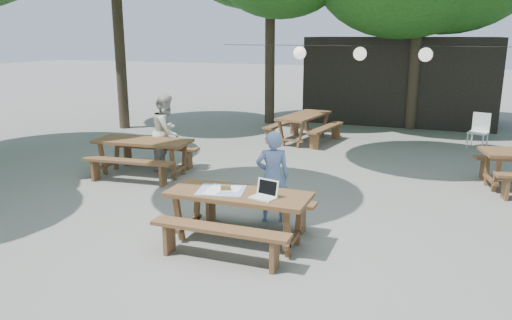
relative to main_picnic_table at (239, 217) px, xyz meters
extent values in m
plane|color=#60605C|center=(0.68, 1.05, -0.39)|extent=(80.00, 80.00, 0.00)
cube|color=black|center=(1.18, 11.55, 1.01)|extent=(6.00, 3.00, 2.80)
cube|color=brown|center=(0.00, 0.00, 0.33)|extent=(2.00, 0.80, 0.06)
cube|color=brown|center=(0.00, -0.65, 0.06)|extent=(1.90, 0.28, 0.05)
cube|color=brown|center=(0.00, 0.65, 0.06)|extent=(1.90, 0.28, 0.05)
cube|color=brown|center=(0.00, 0.00, -0.04)|extent=(1.70, 0.70, 0.69)
cube|color=brown|center=(-3.23, 2.59, 0.33)|extent=(2.06, 0.97, 0.06)
cube|color=brown|center=(-3.18, 1.94, 0.06)|extent=(1.92, 0.44, 0.05)
cube|color=brown|center=(-3.29, 3.24, 0.06)|extent=(1.92, 0.44, 0.05)
cube|color=brown|center=(-3.23, 2.59, -0.04)|extent=(1.75, 0.84, 0.69)
cube|color=brown|center=(-0.95, 7.02, 0.33)|extent=(1.13, 2.11, 0.06)
cube|color=brown|center=(-0.31, 6.91, 0.06)|extent=(0.60, 1.92, 0.05)
cube|color=brown|center=(-1.59, 7.13, 0.06)|extent=(0.60, 1.92, 0.05)
cube|color=brown|center=(-0.95, 7.02, -0.04)|extent=(0.98, 1.79, 0.69)
imported|color=#6D89C7|center=(0.18, 0.97, 0.34)|extent=(0.63, 0.53, 1.46)
imported|color=beige|center=(-3.02, 3.21, 0.44)|extent=(0.76, 0.90, 1.65)
cube|color=white|center=(3.51, 7.85, 0.01)|extent=(0.56, 0.56, 0.04)
cube|color=white|center=(3.57, 8.04, 0.27)|extent=(0.43, 0.18, 0.48)
cube|color=white|center=(3.51, 7.85, -0.20)|extent=(0.53, 0.53, 0.38)
cube|color=white|center=(0.41, -0.13, 0.37)|extent=(0.38, 0.31, 0.02)
cube|color=white|center=(0.44, -0.01, 0.49)|extent=(0.33, 0.14, 0.23)
cube|color=black|center=(0.44, -0.02, 0.49)|extent=(0.28, 0.11, 0.19)
cube|color=blue|center=(-0.26, 0.00, 0.37)|extent=(0.75, 0.67, 0.01)
cube|color=white|center=(-0.35, -0.09, 0.37)|extent=(0.22, 0.30, 0.00)
cube|color=white|center=(-0.12, 0.09, 0.37)|extent=(0.25, 0.32, 0.00)
cube|color=white|center=(-0.37, 0.08, 0.38)|extent=(0.22, 0.30, 0.00)
cube|color=brown|center=(-0.20, 0.02, 0.41)|extent=(0.15, 0.12, 0.06)
cylinder|color=black|center=(1.18, 7.05, 2.21)|extent=(9.00, 0.02, 0.02)
sphere|color=white|center=(-1.12, 7.05, 2.01)|extent=(0.34, 0.34, 0.34)
sphere|color=white|center=(0.48, 7.05, 2.01)|extent=(0.34, 0.34, 0.34)
sphere|color=white|center=(2.08, 7.05, 2.01)|extent=(0.34, 0.34, 0.34)
cylinder|color=#2D2319|center=(-6.82, 7.05, 2.19)|extent=(0.32, 0.32, 5.16)
cylinder|color=#2D2319|center=(-2.82, 9.55, 2.14)|extent=(0.32, 0.32, 5.05)
cylinder|color=#2D2319|center=(1.68, 10.05, 1.81)|extent=(0.32, 0.32, 4.40)
camera|label=1|loc=(2.54, -6.11, 2.50)|focal=35.00mm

